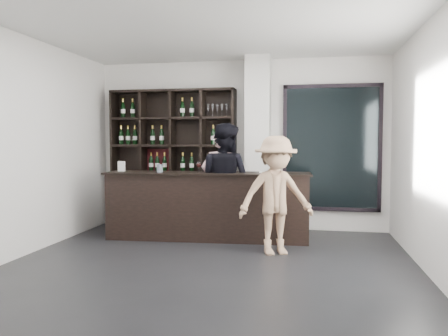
% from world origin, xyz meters
% --- Properties ---
extents(floor, '(5.00, 5.50, 0.01)m').
position_xyz_m(floor, '(0.00, 0.00, -0.01)').
color(floor, black).
rests_on(floor, ground).
extents(wine_shelf, '(2.20, 0.35, 2.40)m').
position_xyz_m(wine_shelf, '(-1.15, 2.57, 1.20)').
color(wine_shelf, black).
rests_on(wine_shelf, floor).
extents(structural_column, '(0.40, 0.40, 2.90)m').
position_xyz_m(structural_column, '(0.35, 2.47, 1.45)').
color(structural_column, silver).
rests_on(structural_column, floor).
extents(glass_panel, '(1.60, 0.08, 2.10)m').
position_xyz_m(glass_panel, '(1.55, 2.69, 1.40)').
color(glass_panel, black).
rests_on(glass_panel, floor).
extents(tasting_counter, '(3.14, 0.65, 1.03)m').
position_xyz_m(tasting_counter, '(-0.35, 1.75, 0.52)').
color(tasting_counter, black).
rests_on(tasting_counter, floor).
extents(taster_pink, '(0.72, 0.60, 1.69)m').
position_xyz_m(taster_pink, '(-0.15, 1.85, 0.84)').
color(taster_pink, beige).
rests_on(taster_pink, floor).
extents(taster_black, '(1.05, 0.94, 1.79)m').
position_xyz_m(taster_black, '(-0.10, 1.85, 0.89)').
color(taster_black, black).
rests_on(taster_black, floor).
extents(customer, '(1.17, 0.93, 1.58)m').
position_xyz_m(customer, '(0.75, 1.05, 0.79)').
color(customer, tan).
rests_on(customer, floor).
extents(wine_glass, '(0.08, 0.08, 0.19)m').
position_xyz_m(wine_glass, '(-0.49, 1.78, 1.13)').
color(wine_glass, white).
rests_on(wine_glass, tasting_counter).
extents(spit_cup, '(0.11, 0.11, 0.12)m').
position_xyz_m(spit_cup, '(-1.07, 1.64, 1.09)').
color(spit_cup, silver).
rests_on(spit_cup, tasting_counter).
extents(napkin_stack, '(0.11, 0.11, 0.02)m').
position_xyz_m(napkin_stack, '(0.50, 1.86, 1.04)').
color(napkin_stack, white).
rests_on(napkin_stack, tasting_counter).
extents(card_stand, '(0.11, 0.06, 0.16)m').
position_xyz_m(card_stand, '(-1.75, 1.75, 1.11)').
color(card_stand, white).
rests_on(card_stand, tasting_counter).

